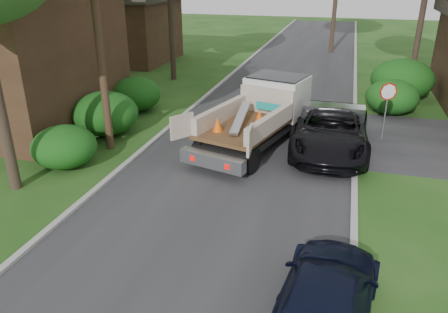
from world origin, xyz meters
The scene contains 15 objects.
ground centered at (0.00, 0.00, 0.00)m, with size 120.00×120.00×0.00m, color #1A4212.
road centered at (0.00, 10.00, 0.00)m, with size 8.00×90.00×0.02m, color #28282B.
curb_left centered at (-4.10, 10.00, 0.06)m, with size 0.20×90.00×0.12m, color #9E9E99.
curb_right centered at (4.10, 10.00, 0.06)m, with size 0.20×90.00×0.12m, color #9E9E99.
stop_sign centered at (5.20, 9.00, 1.78)m, with size 0.71×0.32×2.48m.
utility_pole centered at (-5.48, 4.98, 5.17)m, with size 2.42×1.25×10.00m.
house_left_far centered at (-13.50, 22.00, 3.05)m, with size 7.56×7.56×6.00m.
hedge_left_a centered at (-6.20, 3.00, 0.77)m, with size 2.34×2.34×1.53m, color #144910.
hedge_left_b centered at (-6.50, 6.50, 0.94)m, with size 2.86×2.86×1.87m, color #144910.
hedge_left_c centered at (-6.80, 10.00, 0.85)m, with size 2.60×2.60×1.70m, color #144910.
hedge_right_a centered at (5.80, 13.00, 0.85)m, with size 2.60×2.60×1.70m, color #144910.
hedge_right_b centered at (6.50, 16.00, 1.10)m, with size 3.38×3.38×2.21m, color #144910.
flatbed_truck centered at (0.33, 7.61, 1.37)m, with size 4.37×7.13×2.53m.
black_pickup centered at (3.10, 7.18, 0.86)m, with size 2.86×6.20×1.72m, color black.
navy_suv centered at (3.49, -2.50, 0.68)m, with size 1.91×4.69×1.36m, color black.
Camera 1 is at (3.38, -9.65, 6.75)m, focal length 35.00 mm.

